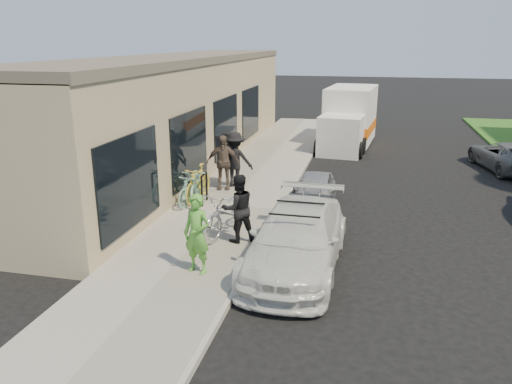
{
  "coord_description": "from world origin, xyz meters",
  "views": [
    {
      "loc": [
        1.95,
        -10.29,
        4.79
      ],
      "look_at": [
        -0.82,
        1.6,
        1.05
      ],
      "focal_mm": 35.0,
      "sensor_mm": 36.0,
      "label": 1
    }
  ],
  "objects_px": {
    "sandwich_board": "(230,149)",
    "bystander_a": "(235,159)",
    "cruiser_bike_b": "(197,184)",
    "tandem_bike": "(229,212)",
    "sedan_white": "(297,238)",
    "far_car_gray": "(506,156)",
    "man_standing": "(238,208)",
    "sedan_silver": "(314,191)",
    "cruiser_bike_a": "(191,188)",
    "cruiser_bike_c": "(198,183)",
    "woman_rider": "(197,234)",
    "bike_rack": "(204,185)",
    "moving_truck": "(349,120)",
    "bystander_b": "(223,162)"
  },
  "relations": [
    {
      "from": "sandwich_board",
      "to": "sedan_silver",
      "type": "xyz_separation_m",
      "value": [
        3.8,
        -4.26,
        -0.19
      ]
    },
    {
      "from": "moving_truck",
      "to": "cruiser_bike_b",
      "type": "distance_m",
      "value": 10.76
    },
    {
      "from": "man_standing",
      "to": "cruiser_bike_b",
      "type": "bearing_deg",
      "value": -87.9
    },
    {
      "from": "sandwich_board",
      "to": "cruiser_bike_c",
      "type": "bearing_deg",
      "value": -101.14
    },
    {
      "from": "sedan_silver",
      "to": "man_standing",
      "type": "xyz_separation_m",
      "value": [
        -1.43,
        -3.37,
        0.47
      ]
    },
    {
      "from": "woman_rider",
      "to": "bystander_a",
      "type": "bearing_deg",
      "value": 114.89
    },
    {
      "from": "bike_rack",
      "to": "far_car_gray",
      "type": "distance_m",
      "value": 11.99
    },
    {
      "from": "cruiser_bike_c",
      "to": "sedan_white",
      "type": "bearing_deg",
      "value": -41.95
    },
    {
      "from": "far_car_gray",
      "to": "cruiser_bike_b",
      "type": "relative_size",
      "value": 2.01
    },
    {
      "from": "man_standing",
      "to": "cruiser_bike_a",
      "type": "xyz_separation_m",
      "value": [
        -2.07,
        2.42,
        -0.35
      ]
    },
    {
      "from": "bystander_b",
      "to": "man_standing",
      "type": "bearing_deg",
      "value": -81.97
    },
    {
      "from": "woman_rider",
      "to": "cruiser_bike_b",
      "type": "distance_m",
      "value": 4.9
    },
    {
      "from": "sandwich_board",
      "to": "cruiser_bike_c",
      "type": "height_order",
      "value": "sandwich_board"
    },
    {
      "from": "sedan_silver",
      "to": "cruiser_bike_c",
      "type": "bearing_deg",
      "value": -172.66
    },
    {
      "from": "moving_truck",
      "to": "sandwich_board",
      "type": "bearing_deg",
      "value": -124.02
    },
    {
      "from": "woman_rider",
      "to": "man_standing",
      "type": "relative_size",
      "value": 1.02
    },
    {
      "from": "sedan_silver",
      "to": "tandem_bike",
      "type": "distance_m",
      "value": 3.46
    },
    {
      "from": "far_car_gray",
      "to": "man_standing",
      "type": "bearing_deg",
      "value": 37.07
    },
    {
      "from": "cruiser_bike_c",
      "to": "tandem_bike",
      "type": "bearing_deg",
      "value": -51.77
    },
    {
      "from": "moving_truck",
      "to": "cruiser_bike_c",
      "type": "bearing_deg",
      "value": -105.8
    },
    {
      "from": "tandem_bike",
      "to": "sandwich_board",
      "type": "bearing_deg",
      "value": 119.86
    },
    {
      "from": "bike_rack",
      "to": "far_car_gray",
      "type": "bearing_deg",
      "value": 35.4
    },
    {
      "from": "woman_rider",
      "to": "far_car_gray",
      "type": "bearing_deg",
      "value": 69.82
    },
    {
      "from": "woman_rider",
      "to": "sedan_white",
      "type": "bearing_deg",
      "value": 44.11
    },
    {
      "from": "sedan_white",
      "to": "far_car_gray",
      "type": "distance_m",
      "value": 12.2
    },
    {
      "from": "sandwich_board",
      "to": "bystander_a",
      "type": "height_order",
      "value": "bystander_a"
    },
    {
      "from": "woman_rider",
      "to": "cruiser_bike_b",
      "type": "bearing_deg",
      "value": 126.07
    },
    {
      "from": "sedan_white",
      "to": "tandem_bike",
      "type": "relative_size",
      "value": 2.16
    },
    {
      "from": "cruiser_bike_b",
      "to": "man_standing",
      "type": "bearing_deg",
      "value": -64.13
    },
    {
      "from": "sandwich_board",
      "to": "woman_rider",
      "type": "height_order",
      "value": "woman_rider"
    },
    {
      "from": "sedan_silver",
      "to": "man_standing",
      "type": "relative_size",
      "value": 1.81
    },
    {
      "from": "bike_rack",
      "to": "sedan_silver",
      "type": "bearing_deg",
      "value": 14.14
    },
    {
      "from": "woman_rider",
      "to": "cruiser_bike_c",
      "type": "relative_size",
      "value": 0.95
    },
    {
      "from": "sandwich_board",
      "to": "bike_rack",
      "type": "bearing_deg",
      "value": -98.31
    },
    {
      "from": "man_standing",
      "to": "cruiser_bike_b",
      "type": "height_order",
      "value": "man_standing"
    },
    {
      "from": "sandwich_board",
      "to": "bystander_a",
      "type": "distance_m",
      "value": 3.31
    },
    {
      "from": "sedan_silver",
      "to": "cruiser_bike_a",
      "type": "height_order",
      "value": "cruiser_bike_a"
    },
    {
      "from": "tandem_bike",
      "to": "cruiser_bike_b",
      "type": "xyz_separation_m",
      "value": [
        -1.68,
        2.39,
        -0.06
      ]
    },
    {
      "from": "far_car_gray",
      "to": "bystander_b",
      "type": "bearing_deg",
      "value": 16.54
    },
    {
      "from": "bystander_b",
      "to": "tandem_bike",
      "type": "bearing_deg",
      "value": -84.46
    },
    {
      "from": "cruiser_bike_b",
      "to": "bystander_a",
      "type": "bearing_deg",
      "value": 57.73
    },
    {
      "from": "woman_rider",
      "to": "cruiser_bike_c",
      "type": "xyz_separation_m",
      "value": [
        -1.61,
        4.62,
        -0.31
      ]
    },
    {
      "from": "bike_rack",
      "to": "sandwich_board",
      "type": "bearing_deg",
      "value": 97.3
    },
    {
      "from": "woman_rider",
      "to": "cruiser_bike_a",
      "type": "bearing_deg",
      "value": 128.26
    },
    {
      "from": "sandwich_board",
      "to": "woman_rider",
      "type": "bearing_deg",
      "value": -93.7
    },
    {
      "from": "sedan_silver",
      "to": "tandem_bike",
      "type": "height_order",
      "value": "tandem_bike"
    },
    {
      "from": "cruiser_bike_a",
      "to": "cruiser_bike_c",
      "type": "distance_m",
      "value": 0.41
    },
    {
      "from": "sandwich_board",
      "to": "bystander_b",
      "type": "height_order",
      "value": "bystander_b"
    },
    {
      "from": "moving_truck",
      "to": "bystander_a",
      "type": "bearing_deg",
      "value": -105.68
    },
    {
      "from": "moving_truck",
      "to": "bystander_b",
      "type": "bearing_deg",
      "value": -106.46
    }
  ]
}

